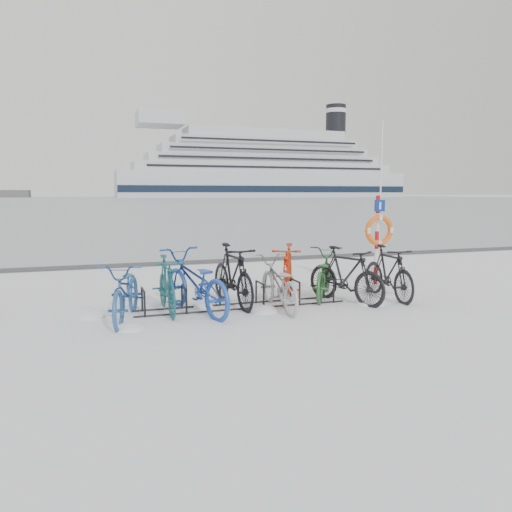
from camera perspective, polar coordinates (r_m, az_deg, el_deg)
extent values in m
plane|color=white|center=(9.38, -1.65, -5.84)|extent=(900.00, 900.00, 0.00)
cube|color=#A4B3B9|center=(163.78, -17.65, 6.14)|extent=(400.00, 298.00, 0.02)
cube|color=#3F3F42|center=(15.03, -8.18, -0.77)|extent=(400.00, 0.25, 0.10)
cylinder|color=black|center=(8.78, -12.61, -5.45)|extent=(0.04, 0.04, 0.44)
cylinder|color=black|center=(9.20, -12.89, -4.87)|extent=(0.04, 0.04, 0.44)
cylinder|color=black|center=(8.95, -12.79, -3.77)|extent=(0.04, 0.44, 0.04)
cylinder|color=black|center=(8.87, -7.96, -5.20)|extent=(0.04, 0.04, 0.44)
cylinder|color=black|center=(9.30, -8.46, -4.64)|extent=(0.04, 0.04, 0.44)
cylinder|color=black|center=(9.04, -8.24, -3.55)|extent=(0.04, 0.44, 0.04)
cylinder|color=black|center=(9.03, -3.45, -4.93)|extent=(0.04, 0.04, 0.44)
cylinder|color=black|center=(9.44, -4.14, -4.39)|extent=(0.04, 0.04, 0.44)
cylinder|color=black|center=(9.19, -3.81, -3.31)|extent=(0.04, 0.44, 0.04)
cylinder|color=black|center=(9.24, 0.89, -4.64)|extent=(0.04, 0.04, 0.44)
cylinder|color=black|center=(9.64, 0.02, -4.13)|extent=(0.04, 0.04, 0.44)
cylinder|color=black|center=(9.40, 0.44, -3.07)|extent=(0.04, 0.44, 0.04)
cylinder|color=black|center=(9.49, 5.00, -4.34)|extent=(0.04, 0.04, 0.44)
cylinder|color=black|center=(9.89, 3.98, -3.86)|extent=(0.04, 0.04, 0.44)
cylinder|color=black|center=(9.65, 4.49, -2.82)|extent=(0.04, 0.44, 0.04)
cylinder|color=black|center=(9.80, 8.88, -4.04)|extent=(0.04, 0.04, 0.44)
cylinder|color=black|center=(10.18, 7.74, -3.59)|extent=(0.04, 0.04, 0.44)
cylinder|color=black|center=(9.95, 8.32, -2.57)|extent=(0.04, 0.44, 0.04)
cylinder|color=black|center=(9.17, -1.25, -6.01)|extent=(4.00, 0.03, 0.03)
cylinder|color=black|center=(9.58, -2.03, -5.44)|extent=(4.00, 0.03, 0.03)
cylinder|color=red|center=(12.02, 13.52, -2.13)|extent=(0.09, 0.09, 0.41)
cylinder|color=silver|center=(11.97, 13.58, -0.18)|extent=(0.09, 0.09, 0.41)
cylinder|color=red|center=(11.92, 13.63, 1.79)|extent=(0.09, 0.09, 0.41)
cylinder|color=silver|center=(11.89, 13.69, 3.77)|extent=(0.09, 0.09, 0.41)
cylinder|color=red|center=(11.87, 13.75, 5.75)|extent=(0.09, 0.09, 0.41)
torus|color=orange|center=(11.83, 13.90, 2.88)|extent=(0.72, 0.12, 0.72)
cube|color=navy|center=(11.81, 13.96, 5.60)|extent=(0.26, 0.03, 0.26)
cylinder|color=silver|center=(11.97, 14.01, 5.85)|extent=(0.03, 0.03, 3.75)
cube|color=silver|center=(235.17, 0.97, 8.10)|extent=(134.27, 24.94, 11.51)
cube|color=black|center=(223.38, 2.04, 7.66)|extent=(134.27, 0.30, 2.88)
cube|color=black|center=(246.98, -0.01, 7.62)|extent=(134.27, 0.30, 2.88)
cube|color=silver|center=(235.41, 0.97, 9.97)|extent=(119.88, 23.02, 3.84)
cube|color=silver|center=(235.90, 0.97, 11.83)|extent=(96.87, 20.14, 3.84)
cube|color=silver|center=(236.65, 0.98, 13.69)|extent=(73.85, 17.26, 3.84)
cube|color=silver|center=(226.01, -10.98, 15.09)|extent=(19.18, 19.18, 5.75)
cylinder|color=black|center=(252.12, 9.10, 15.18)|extent=(9.59, 9.59, 13.43)
cube|color=black|center=(224.65, 1.98, 11.08)|extent=(105.50, 0.20, 11.51)
imported|color=#285490|center=(8.66, -14.56, -3.67)|extent=(1.15, 2.08, 1.03)
imported|color=#175459|center=(9.04, -10.16, -3.07)|extent=(0.50, 1.74, 1.04)
imported|color=#1E49AB|center=(8.92, -7.02, -2.78)|extent=(1.40, 2.33, 1.16)
imported|color=black|center=(9.44, -2.69, -2.03)|extent=(0.75, 2.04, 1.20)
imported|color=#A2A6A9|center=(9.18, 2.53, -2.92)|extent=(0.72, 1.94, 1.01)
imported|color=red|center=(9.85, 3.65, -1.79)|extent=(1.34, 1.97, 1.16)
imported|color=#295A2C|center=(10.28, 7.69, -1.84)|extent=(1.62, 2.01, 1.02)
imported|color=black|center=(9.86, 10.21, -1.99)|extent=(1.19, 1.93, 1.12)
imported|color=black|center=(10.40, 14.89, -1.67)|extent=(0.59, 1.87, 1.11)
ellipsoid|color=white|center=(9.90, 12.89, -5.32)|extent=(0.59, 0.59, 0.21)
ellipsoid|color=white|center=(8.15, -14.26, -8.07)|extent=(0.48, 0.48, 0.17)
ellipsoid|color=white|center=(9.05, -18.29, -6.70)|extent=(0.46, 0.46, 0.16)
ellipsoid|color=white|center=(10.27, 0.37, -4.68)|extent=(0.37, 0.37, 0.13)
ellipsoid|color=white|center=(9.04, 0.85, -6.34)|extent=(0.57, 0.57, 0.20)
ellipsoid|color=white|center=(10.00, 3.80, -5.03)|extent=(0.48, 0.48, 0.17)
ellipsoid|color=white|center=(9.49, -6.16, -5.72)|extent=(0.42, 0.42, 0.15)
ellipsoid|color=white|center=(10.67, 14.52, -4.46)|extent=(0.43, 0.43, 0.15)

